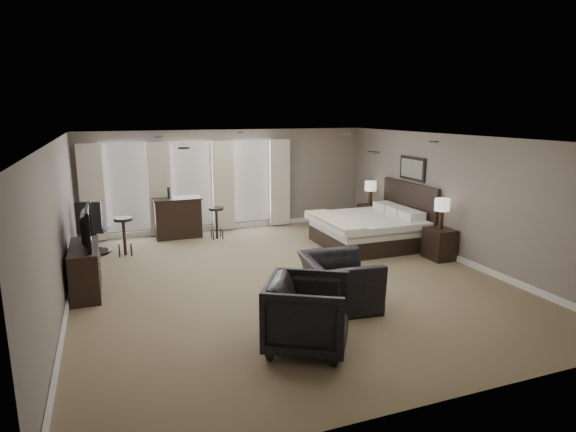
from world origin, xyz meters
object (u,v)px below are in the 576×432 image
object	(u,v)px
lamp_near	(442,214)
armchair_far	(308,311)
tv	(83,242)
dresser	(85,269)
bar_counter	(178,218)
lamp_far	(370,193)
bar_stool_left	(124,236)
armchair_near	(339,273)
bar_stool_right	(217,223)
bed	(368,216)
nightstand_near	(439,244)
desk_chair	(94,227)
nightstand_far	(369,217)

from	to	relation	value
lamp_near	armchair_far	xyz separation A→B (m)	(-4.14, -2.64, -0.44)
tv	armchair_far	xyz separation A→B (m)	(2.78, -3.19, -0.37)
dresser	bar_counter	distance (m)	3.80
lamp_far	bar_stool_left	size ratio (longest dim) A/B	0.76
dresser	armchair_near	distance (m)	4.32
dresser	bar_stool_right	size ratio (longest dim) A/B	1.83
lamp_near	bed	bearing A→B (deg)	121.54
bed	lamp_far	size ratio (longest dim) A/B	3.52
nightstand_near	lamp_near	bearing A→B (deg)	0.00
dresser	bar_stool_right	distance (m)	3.99
dresser	bar_stool_left	bearing A→B (deg)	71.04
lamp_near	dresser	world-z (taller)	lamp_near
nightstand_near	desk_chair	world-z (taller)	desk_chair
armchair_near	armchair_far	xyz separation A→B (m)	(-1.03, -1.14, -0.01)
lamp_far	bed	bearing A→B (deg)	-121.54
bed	lamp_near	bearing A→B (deg)	-58.46
nightstand_near	dresser	xyz separation A→B (m)	(-6.92, 0.55, 0.09)
nightstand_far	bar_stool_left	xyz separation A→B (m)	(-6.20, -0.26, 0.10)
armchair_far	lamp_near	bearing A→B (deg)	-27.13
bed	nightstand_near	world-z (taller)	bed
armchair_near	bar_stool_left	bearing A→B (deg)	43.05
tv	armchair_far	world-z (taller)	armchair_far
nightstand_far	desk_chair	world-z (taller)	desk_chair
dresser	tv	size ratio (longest dim) A/B	1.23
nightstand_near	nightstand_far	xyz separation A→B (m)	(0.00, 2.90, -0.01)
bed	nightstand_near	size ratio (longest dim) A/B	3.42
armchair_near	bar_stool_right	size ratio (longest dim) A/B	1.59
armchair_near	bed	bearing A→B (deg)	-30.72
armchair_far	bar_stool_left	world-z (taller)	armchair_far
tv	armchair_near	distance (m)	4.34
armchair_near	armchair_far	bearing A→B (deg)	144.21
lamp_far	armchair_far	distance (m)	6.93
lamp_far	dresser	xyz separation A→B (m)	(-6.92, -2.35, -0.54)
nightstand_far	bar_counter	bearing A→B (deg)	169.97
bar_stool_left	desk_chair	xyz separation A→B (m)	(-0.60, 0.34, 0.19)
nightstand_far	bar_stool_right	bearing A→B (deg)	174.35
lamp_near	desk_chair	distance (m)	7.44
dresser	desk_chair	world-z (taller)	desk_chair
lamp_near	bar_stool_left	distance (m)	6.76
nightstand_near	bar_counter	distance (m)	6.18
desk_chair	bar_counter	bearing A→B (deg)	-141.61
lamp_near	bar_stool_left	size ratio (longest dim) A/B	0.77
nightstand_near	bar_counter	world-z (taller)	bar_counter
lamp_near	nightstand_far	bearing A→B (deg)	90.00
lamp_far	tv	size ratio (longest dim) A/B	0.55
bar_counter	desk_chair	xyz separation A→B (m)	(-1.91, -0.79, 0.10)
bar_stool_right	desk_chair	xyz separation A→B (m)	(-2.77, -0.32, 0.21)
bed	desk_chair	world-z (taller)	bed
nightstand_near	bar_stool_left	size ratio (longest dim) A/B	0.78
lamp_far	bar_stool_right	distance (m)	4.09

